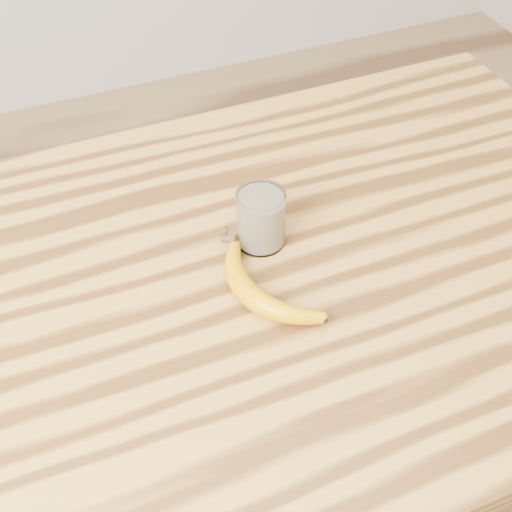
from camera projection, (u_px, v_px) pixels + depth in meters
name	position (u px, v px, depth m)	size (l,w,h in m)	color
table	(269.00, 329.00, 1.08)	(1.20, 0.80, 0.90)	#B27C32
smoothie_glass	(261.00, 219.00, 1.00)	(0.07, 0.07, 0.09)	white
banana	(251.00, 297.00, 0.93)	(0.09, 0.26, 0.03)	#CE8F00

